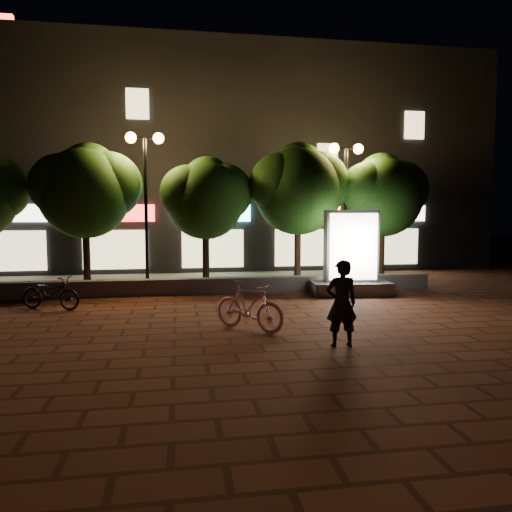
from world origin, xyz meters
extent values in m
plane|color=#562B1B|center=(0.00, 0.00, 0.00)|extent=(80.00, 80.00, 0.00)
cube|color=slate|center=(0.00, 4.00, 0.25)|extent=(16.00, 0.45, 0.50)
cube|color=slate|center=(0.00, 6.50, 0.04)|extent=(16.00, 5.00, 0.08)
cube|color=black|center=(0.00, 13.00, 5.00)|extent=(28.00, 8.00, 10.00)
cube|color=silver|center=(-7.00, 8.94, 2.60)|extent=(3.20, 0.12, 0.70)
cube|color=beige|center=(-7.00, 8.94, 1.10)|extent=(2.60, 0.10, 1.60)
cube|color=red|center=(-3.00, 8.94, 2.60)|extent=(3.20, 0.12, 0.70)
cube|color=beige|center=(-3.00, 8.94, 1.10)|extent=(2.60, 0.10, 1.60)
cube|color=#56F7F6|center=(1.00, 8.94, 2.60)|extent=(3.20, 0.12, 0.70)
cube|color=beige|center=(1.00, 8.94, 1.10)|extent=(2.60, 0.10, 1.60)
cube|color=orange|center=(5.00, 8.94, 2.60)|extent=(3.20, 0.12, 0.70)
cube|color=beige|center=(5.00, 8.94, 1.10)|extent=(2.60, 0.10, 1.60)
cube|color=beige|center=(9.00, 8.94, 2.60)|extent=(3.20, 0.12, 0.70)
cube|color=beige|center=(9.00, 8.94, 1.10)|extent=(2.60, 0.10, 1.60)
cube|color=beige|center=(-2.00, 8.94, 7.00)|extent=(0.90, 0.10, 1.20)
cube|color=beige|center=(6.00, 8.94, 5.00)|extent=(0.90, 0.10, 1.20)
cube|color=beige|center=(10.00, 8.94, 6.50)|extent=(0.90, 0.10, 1.20)
cylinder|color=#312113|center=(-3.50, 5.40, 1.25)|extent=(0.24, 0.24, 2.34)
sphere|color=#264E17|center=(-3.50, 5.40, 3.25)|extent=(3.00, 3.00, 3.00)
sphere|color=#264E17|center=(-2.75, 5.60, 3.54)|extent=(2.25, 2.25, 2.25)
sphere|color=#264E17|center=(-4.17, 5.25, 3.50)|extent=(2.10, 2.10, 2.10)
sphere|color=#264E17|center=(-3.40, 5.75, 4.00)|extent=(1.95, 1.95, 1.95)
cylinder|color=#312113|center=(0.50, 5.40, 1.18)|extent=(0.24, 0.24, 2.21)
sphere|color=#264E17|center=(0.50, 5.40, 3.03)|extent=(2.70, 2.70, 2.70)
sphere|color=#264E17|center=(1.17, 5.60, 3.33)|extent=(2.03, 2.03, 2.02)
sphere|color=#264E17|center=(-0.11, 5.25, 3.28)|extent=(1.89, 1.89, 1.89)
sphere|color=#264E17|center=(0.60, 5.75, 3.70)|extent=(1.76, 1.76, 1.76)
cylinder|color=#312113|center=(3.80, 5.40, 1.30)|extent=(0.24, 0.24, 2.43)
sphere|color=#264E17|center=(3.80, 5.40, 3.36)|extent=(3.10, 3.10, 3.10)
sphere|color=#264E17|center=(4.58, 5.60, 3.66)|extent=(2.33, 2.33, 2.33)
sphere|color=#264E17|center=(3.10, 5.25, 3.61)|extent=(2.17, 2.17, 2.17)
sphere|color=#264E17|center=(3.90, 5.75, 4.14)|extent=(2.01, 2.02, 2.02)
cylinder|color=#312113|center=(7.00, 5.40, 1.23)|extent=(0.24, 0.24, 2.29)
sphere|color=#264E17|center=(7.00, 5.40, 3.17)|extent=(2.90, 2.90, 2.90)
sphere|color=#264E17|center=(7.72, 5.60, 3.47)|extent=(2.18, 2.17, 2.17)
sphere|color=#264E17|center=(6.35, 5.25, 3.42)|extent=(2.03, 2.03, 2.03)
sphere|color=#264E17|center=(7.10, 5.75, 3.90)|extent=(1.89, 1.88, 1.88)
cylinder|color=black|center=(-1.50, 5.20, 2.58)|extent=(0.12, 0.12, 5.00)
cylinder|color=black|center=(-1.50, 5.20, 5.08)|extent=(0.90, 0.08, 0.08)
sphere|color=#FF983F|center=(-1.95, 5.20, 5.08)|extent=(0.36, 0.36, 0.36)
sphere|color=#FF983F|center=(-1.05, 5.20, 5.08)|extent=(0.36, 0.36, 0.36)
cylinder|color=black|center=(5.50, 5.20, 2.48)|extent=(0.12, 0.12, 4.80)
cylinder|color=black|center=(5.50, 5.20, 4.88)|extent=(0.90, 0.08, 0.08)
sphere|color=#FF983F|center=(5.05, 5.20, 4.88)|extent=(0.36, 0.36, 0.36)
sphere|color=#FF983F|center=(5.95, 5.20, 4.88)|extent=(0.36, 0.36, 0.36)
cube|color=slate|center=(4.95, 3.08, 0.21)|extent=(2.59, 1.48, 0.41)
cube|color=#4C4C51|center=(4.95, 3.08, 1.55)|extent=(1.70, 0.73, 2.27)
cube|color=white|center=(4.92, 2.78, 1.55)|extent=(1.50, 0.19, 2.07)
cube|color=white|center=(4.98, 3.38, 1.55)|extent=(1.50, 0.19, 2.07)
imported|color=pink|center=(1.07, -1.06, 0.54)|extent=(1.63, 1.61, 1.08)
imported|color=black|center=(2.64, -2.63, 0.84)|extent=(0.62, 0.42, 1.69)
imported|color=black|center=(-3.85, 2.08, 0.45)|extent=(1.81, 1.19, 0.90)
camera|label=1|loc=(-0.44, -11.34, 2.55)|focal=33.59mm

